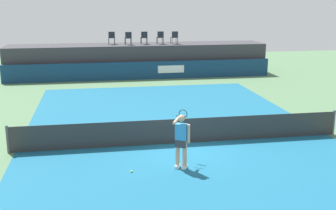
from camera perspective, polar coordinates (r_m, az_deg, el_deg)
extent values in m
plane|color=#4C704C|center=(19.09, -0.07, -2.19)|extent=(48.00, 48.00, 0.00)
cube|color=#16597A|center=(16.28, 1.74, -5.05)|extent=(12.00, 22.00, 0.00)
cube|color=navy|center=(29.13, -3.62, 4.57)|extent=(18.00, 0.20, 1.20)
cube|color=white|center=(29.30, 0.40, 4.77)|extent=(1.80, 0.02, 0.50)
cube|color=#38383D|center=(30.83, -4.01, 6.01)|extent=(18.00, 2.80, 2.20)
cylinder|color=#1E232D|center=(30.93, -7.10, 8.43)|extent=(0.04, 0.04, 0.44)
cylinder|color=#1E232D|center=(30.92, -7.86, 8.40)|extent=(0.04, 0.04, 0.44)
cylinder|color=#1E232D|center=(30.53, -7.07, 8.36)|extent=(0.04, 0.04, 0.44)
cylinder|color=#1E232D|center=(30.52, -7.83, 8.34)|extent=(0.04, 0.04, 0.44)
cube|color=#1E232D|center=(30.70, -7.48, 8.82)|extent=(0.44, 0.44, 0.03)
cube|color=#1E232D|center=(30.48, -7.48, 9.21)|extent=(0.44, 0.03, 0.42)
cylinder|color=#1E232D|center=(30.59, -4.97, 8.42)|extent=(0.04, 0.04, 0.44)
cylinder|color=#1E232D|center=(30.53, -5.73, 8.40)|extent=(0.04, 0.04, 0.44)
cylinder|color=#1E232D|center=(30.19, -4.86, 8.36)|extent=(0.04, 0.04, 0.44)
cylinder|color=#1E232D|center=(30.13, -5.63, 8.33)|extent=(0.04, 0.04, 0.44)
cube|color=#1E232D|center=(30.34, -5.31, 8.82)|extent=(0.46, 0.46, 0.03)
cube|color=#1E232D|center=(30.11, -5.26, 9.21)|extent=(0.44, 0.05, 0.42)
cylinder|color=#1E232D|center=(30.85, -2.88, 8.50)|extent=(0.04, 0.04, 0.44)
cylinder|color=#1E232D|center=(30.80, -3.63, 8.48)|extent=(0.04, 0.04, 0.44)
cylinder|color=#1E232D|center=(30.46, -2.76, 8.44)|extent=(0.04, 0.04, 0.44)
cylinder|color=#1E232D|center=(30.40, -3.53, 8.42)|extent=(0.04, 0.04, 0.44)
cube|color=#1E232D|center=(30.60, -3.21, 8.90)|extent=(0.45, 0.45, 0.03)
cube|color=#1E232D|center=(30.38, -3.15, 9.29)|extent=(0.44, 0.04, 0.42)
cylinder|color=#1E232D|center=(30.97, -0.76, 8.54)|extent=(0.04, 0.04, 0.44)
cylinder|color=#1E232D|center=(30.89, -1.51, 8.52)|extent=(0.04, 0.04, 0.44)
cylinder|color=#1E232D|center=(30.58, -0.61, 8.47)|extent=(0.04, 0.04, 0.44)
cylinder|color=#1E232D|center=(30.50, -1.36, 8.46)|extent=(0.04, 0.04, 0.44)
cube|color=#1E232D|center=(30.71, -1.06, 8.94)|extent=(0.46, 0.46, 0.03)
cube|color=#1E232D|center=(30.49, -0.99, 9.32)|extent=(0.44, 0.04, 0.42)
cylinder|color=#1E232D|center=(31.03, 1.08, 8.55)|extent=(0.04, 0.04, 0.44)
cylinder|color=#1E232D|center=(30.93, 0.35, 8.53)|extent=(0.04, 0.04, 0.44)
cylinder|color=#1E232D|center=(30.65, 1.29, 8.48)|extent=(0.04, 0.04, 0.44)
cylinder|color=#1E232D|center=(30.54, 0.55, 8.47)|extent=(0.04, 0.04, 0.44)
cube|color=#1E232D|center=(30.77, 0.82, 8.94)|extent=(0.47, 0.47, 0.03)
cube|color=#1E232D|center=(30.55, 0.92, 9.33)|extent=(0.44, 0.06, 0.42)
cube|color=#2D2D2D|center=(16.13, 1.75, -3.46)|extent=(12.40, 0.02, 0.95)
cylinder|color=#4C4C51|center=(16.11, -20.46, -4.29)|extent=(0.10, 0.10, 1.00)
cylinder|color=#4C4C51|center=(18.36, 21.07, -2.17)|extent=(0.10, 0.10, 1.00)
cube|color=white|center=(13.91, 2.21, -8.21)|extent=(0.23, 0.29, 0.10)
cylinder|color=tan|center=(13.74, 2.23, -6.43)|extent=(0.14, 0.14, 0.82)
cube|color=white|center=(13.97, 1.26, -8.10)|extent=(0.23, 0.29, 0.10)
cylinder|color=tan|center=(13.81, 1.27, -6.33)|extent=(0.14, 0.14, 0.82)
cube|color=#333338|center=(13.66, 1.76, -5.08)|extent=(0.40, 0.36, 0.24)
cube|color=#338CCC|center=(13.55, 1.77, -3.64)|extent=(0.41, 0.35, 0.56)
sphere|color=tan|center=(13.42, 1.78, -1.77)|extent=(0.22, 0.22, 0.22)
cylinder|color=tan|center=(13.49, 2.75, -3.82)|extent=(0.09, 0.09, 0.60)
cylinder|color=tan|center=(13.78, 1.15, -2.02)|extent=(0.37, 0.58, 0.14)
cylinder|color=black|center=(14.16, 1.66, -1.48)|extent=(0.28, 0.17, 0.03)
torus|color=black|center=(14.43, 2.00, -1.19)|extent=(0.28, 0.17, 0.30)
sphere|color=#D8EA33|center=(13.65, -4.86, -8.75)|extent=(0.07, 0.07, 0.07)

